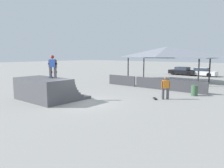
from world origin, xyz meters
TOP-DOWN VIEW (x-y plane):
  - ground_plane at (0.00, 0.00)m, footprint 160.00×160.00m
  - quarter_pipe_ramp at (-2.55, -0.86)m, footprint 4.34×3.84m
  - skater_on_deck at (-2.03, -0.61)m, footprint 0.68×0.49m
  - skateboard_on_deck at (-2.46, -0.52)m, footprint 0.84×0.44m
  - bystander_walking at (4.07, 4.89)m, footprint 0.53×0.57m
  - skateboard_on_ground at (3.49, 4.40)m, footprint 0.65×0.75m
  - barrier_fence at (0.71, 8.71)m, footprint 10.60×0.12m
  - pavilion_shelter at (-0.76, 15.06)m, footprint 10.52×4.52m
  - trash_bin at (5.25, 7.67)m, footprint 0.52×0.52m
  - parked_car_black at (-2.40, 24.25)m, footprint 4.49×2.15m
  - parked_car_white at (0.56, 24.38)m, footprint 4.20×1.90m

SIDE VIEW (x-z plane):
  - ground_plane at x=0.00m, z-range 0.00..0.00m
  - skateboard_on_ground at x=3.49m, z-range 0.01..0.10m
  - trash_bin at x=5.25m, z-range 0.00..0.85m
  - barrier_fence at x=0.71m, z-range 0.00..1.05m
  - parked_car_white at x=0.56m, z-range -0.03..1.24m
  - parked_car_black at x=-2.40m, z-range -0.03..1.24m
  - quarter_pipe_ramp at x=-2.55m, z-range -0.08..1.54m
  - bystander_walking at x=4.07m, z-range 0.09..1.77m
  - skateboard_on_deck at x=-2.46m, z-range 1.63..1.72m
  - skater_on_deck at x=-2.03m, z-range 1.74..3.38m
  - pavilion_shelter at x=-0.76m, z-range 1.42..5.68m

